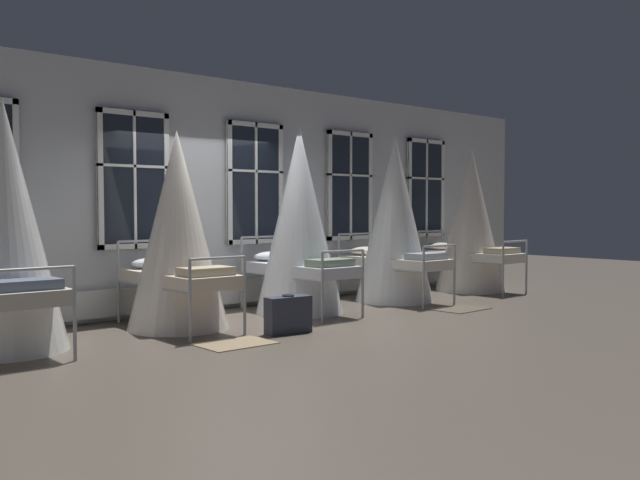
{
  "coord_description": "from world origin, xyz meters",
  "views": [
    {
      "loc": [
        -5.35,
        -7.44,
        1.49
      ],
      "look_at": [
        1.38,
        0.19,
        1.02
      ],
      "focal_mm": 39.49,
      "sensor_mm": 36.0,
      "label": 1
    }
  ],
  "objects_px": {
    "suitcase_dark": "(288,315)",
    "cot_sixth": "(471,221)",
    "cot_fifth": "(394,221)",
    "cot_fourth": "(299,223)",
    "cot_second": "(5,229)",
    "cot_third": "(178,233)"
  },
  "relations": [
    {
      "from": "cot_third",
      "to": "cot_second",
      "type": "bearing_deg",
      "value": 92.34
    },
    {
      "from": "cot_second",
      "to": "suitcase_dark",
      "type": "height_order",
      "value": "cot_second"
    },
    {
      "from": "cot_fourth",
      "to": "cot_fifth",
      "type": "relative_size",
      "value": 1.0
    },
    {
      "from": "cot_second",
      "to": "cot_fifth",
      "type": "height_order",
      "value": "cot_fifth"
    },
    {
      "from": "cot_third",
      "to": "cot_fourth",
      "type": "relative_size",
      "value": 0.93
    },
    {
      "from": "cot_sixth",
      "to": "suitcase_dark",
      "type": "distance_m",
      "value": 5.4
    },
    {
      "from": "cot_fourth",
      "to": "cot_fifth",
      "type": "height_order",
      "value": "cot_fifth"
    },
    {
      "from": "cot_second",
      "to": "cot_third",
      "type": "bearing_deg",
      "value": -87.49
    },
    {
      "from": "cot_fifth",
      "to": "suitcase_dark",
      "type": "height_order",
      "value": "cot_fifth"
    },
    {
      "from": "suitcase_dark",
      "to": "cot_sixth",
      "type": "bearing_deg",
      "value": 19.35
    },
    {
      "from": "cot_second",
      "to": "cot_third",
      "type": "distance_m",
      "value": 2.05
    },
    {
      "from": "cot_fifth",
      "to": "suitcase_dark",
      "type": "relative_size",
      "value": 4.57
    },
    {
      "from": "cot_sixth",
      "to": "suitcase_dark",
      "type": "height_order",
      "value": "cot_sixth"
    },
    {
      "from": "cot_second",
      "to": "cot_third",
      "type": "height_order",
      "value": "cot_second"
    },
    {
      "from": "cot_second",
      "to": "suitcase_dark",
      "type": "relative_size",
      "value": 4.53
    },
    {
      "from": "cot_fourth",
      "to": "suitcase_dark",
      "type": "bearing_deg",
      "value": 136.34
    },
    {
      "from": "cot_sixth",
      "to": "suitcase_dark",
      "type": "bearing_deg",
      "value": 101.99
    },
    {
      "from": "cot_fifth",
      "to": "suitcase_dark",
      "type": "xyz_separation_m",
      "value": [
        -3.09,
        -1.14,
        -1.06
      ]
    },
    {
      "from": "cot_fifth",
      "to": "suitcase_dark",
      "type": "distance_m",
      "value": 3.46
    },
    {
      "from": "cot_fourth",
      "to": "cot_sixth",
      "type": "relative_size",
      "value": 1.02
    },
    {
      "from": "cot_fourth",
      "to": "cot_second",
      "type": "bearing_deg",
      "value": 91.52
    },
    {
      "from": "cot_second",
      "to": "cot_fourth",
      "type": "height_order",
      "value": "cot_fourth"
    }
  ]
}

